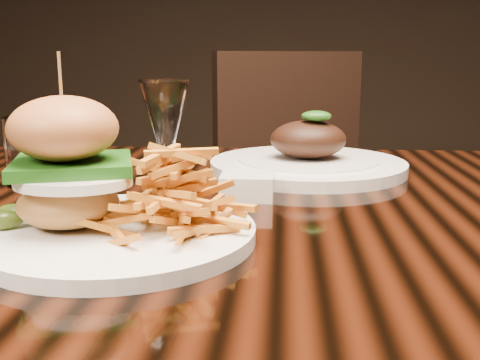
# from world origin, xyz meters

# --- Properties ---
(dining_table) EXTENTS (1.60, 0.90, 0.75)m
(dining_table) POSITION_xyz_m (0.00, 0.00, 0.67)
(dining_table) COLOR black
(dining_table) RESTS_ON ground
(burger_plate) EXTENTS (0.28, 0.28, 0.19)m
(burger_plate) POSITION_xyz_m (-0.16, -0.16, 0.80)
(burger_plate) COLOR white
(burger_plate) RESTS_ON dining_table
(ramekin) EXTENTS (0.09, 0.09, 0.03)m
(ramekin) POSITION_xyz_m (-0.04, 0.04, 0.77)
(ramekin) COLOR white
(ramekin) RESTS_ON dining_table
(wine_glass) EXTENTS (0.06, 0.06, 0.16)m
(wine_glass) POSITION_xyz_m (-0.13, -0.06, 0.87)
(wine_glass) COLOR white
(wine_glass) RESTS_ON dining_table
(water_tumbler) EXTENTS (0.07, 0.07, 0.10)m
(water_tumbler) POSITION_xyz_m (-0.37, 0.09, 0.80)
(water_tumbler) COLOR white
(water_tumbler) RESTS_ON dining_table
(far_dish) EXTENTS (0.32, 0.32, 0.10)m
(far_dish) POSITION_xyz_m (0.04, 0.22, 0.77)
(far_dish) COLOR white
(far_dish) RESTS_ON dining_table
(chair_far) EXTENTS (0.61, 0.61, 0.95)m
(chair_far) POSITION_xyz_m (0.07, 0.88, 0.54)
(chair_far) COLOR black
(chair_far) RESTS_ON ground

